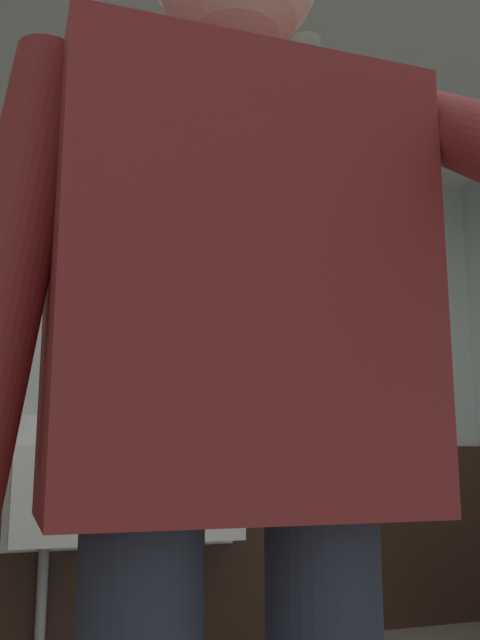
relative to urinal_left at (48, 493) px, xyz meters
The scene contains 7 objects.
wall_back 0.75m from the urinal_left, 25.59° to the left, with size 4.79×0.12×2.67m, color silver.
wainscot_band_back 0.55m from the urinal_left, 17.50° to the left, with size 4.19×0.03×1.00m, color #382319.
downlight_far 2.33m from the urinal_left, 49.90° to the right, with size 0.14×0.14×0.03m, color white.
urinal_left is the anchor object (origin of this frame).
urinal_middle 0.75m from the urinal_left, ahead, with size 0.40×0.34×1.24m.
privacy_divider_panel 0.42m from the urinal_left, 10.65° to the right, with size 0.04×0.40×0.90m, color #4C4C51.
person 2.69m from the urinal_left, 89.17° to the right, with size 0.67×0.60×1.73m.
Camera 1 is at (-0.69, -1.76, 0.97)m, focal length 38.92 mm.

